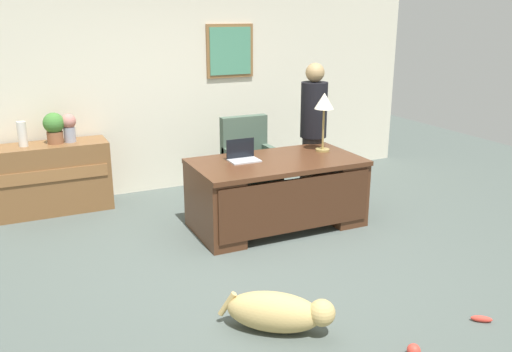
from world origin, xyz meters
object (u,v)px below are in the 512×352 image
credenza (54,178)px  dog_toy_bone (482,319)px  vase_empty (22,134)px  armchair (249,164)px  vase_with_flowers (69,126)px  dog_lying (279,312)px  person_standing (313,131)px  dog_toy_ball (414,350)px  potted_plant (54,127)px  laptop (243,155)px  dog_toy_plush (274,304)px  desk (278,191)px  desk_lamp (324,105)px

credenza → dog_toy_bone: (2.71, -3.94, -0.39)m
credenza → vase_empty: bearing=179.7°
armchair → vase_with_flowers: vase_with_flowers is taller
credenza → dog_toy_bone: size_ratio=7.99×
credenza → vase_with_flowers: bearing=0.3°
vase_with_flowers → dog_lying: bearing=-73.4°
person_standing → dog_toy_bone: size_ratio=10.71×
vase_with_flowers → dog_toy_ball: size_ratio=3.53×
credenza → potted_plant: size_ratio=3.54×
vase_with_flowers → vase_empty: size_ratio=1.16×
laptop → vase_with_flowers: size_ratio=0.96×
armchair → dog_toy_plush: armchair is taller
armchair → dog_toy_plush: bearing=-110.0°
desk → dog_toy_plush: bearing=-118.1°
person_standing → vase_empty: person_standing is taller
desk → dog_toy_ball: bearing=-95.2°
vase_with_flowers → potted_plant: bearing=180.0°
laptop → dog_toy_bone: size_ratio=2.00×
dog_toy_plush → vase_empty: bearing=118.1°
dog_toy_ball → dog_toy_plush: dog_toy_ball is taller
armchair → potted_plant: (-2.18, 0.63, 0.55)m
credenza → armchair: armchair is taller
dog_toy_plush → armchair: bearing=70.0°
person_standing → dog_toy_ball: size_ratio=18.18×
vase_empty → dog_toy_plush: (1.64, -3.07, -0.94)m
armchair → dog_toy_bone: bearing=-82.1°
dog_lying → dog_toy_plush: bearing=69.1°
armchair → person_standing: (0.71, -0.33, 0.41)m
armchair → potted_plant: potted_plant is taller
laptop → dog_toy_plush: bearing=-105.5°
armchair → dog_toy_ball: bearing=-95.1°
desk_lamp → credenza: bearing=153.8°
vase_empty → dog_toy_plush: vase_empty is taller
credenza → dog_toy_bone: credenza is taller
laptop → dog_toy_bone: bearing=-71.1°
desk → desk_lamp: size_ratio=2.74×
credenza → laptop: size_ratio=3.98×
dog_lying → potted_plant: 3.68m
vase_with_flowers → dog_toy_plush: size_ratio=2.29×
desk → desk_lamp: 1.10m
dog_lying → dog_toy_ball: bearing=-44.2°
desk_lamp → vase_empty: (-3.11, 1.39, -0.32)m
desk → vase_empty: 2.95m
dog_toy_plush → credenza: bearing=114.0°
armchair → desk_lamp: bearing=-52.8°
desk → potted_plant: (-2.11, 1.55, 0.61)m
person_standing → potted_plant: size_ratio=4.75×
vase_empty → dog_toy_bone: 5.04m
vase_empty → desk_lamp: bearing=-24.1°
dog_toy_ball → dog_toy_bone: (0.77, 0.12, -0.02)m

